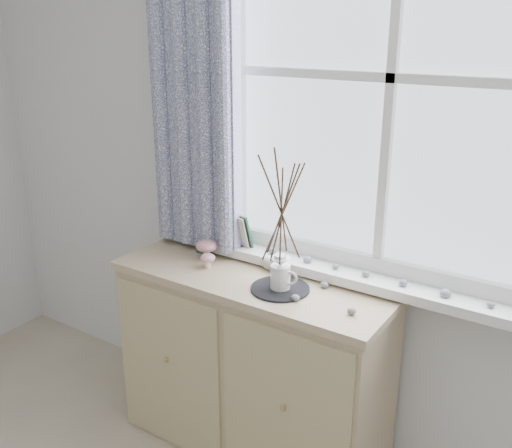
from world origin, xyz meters
name	(u,v)px	position (x,y,z in m)	size (l,w,h in m)	color
sideboard	(252,364)	(-0.15, 1.75, 0.43)	(1.20, 0.45, 0.85)	tan
botanical_book	(222,233)	(-0.39, 1.87, 0.95)	(0.29, 0.13, 0.21)	#1D3D2A
toadstool_cluster	(207,249)	(-0.40, 1.77, 0.90)	(0.14, 0.15, 0.09)	white
wooden_eggs	(278,268)	(-0.07, 1.83, 0.88)	(0.13, 0.17, 0.06)	tan
songbird_figurine	(269,263)	(-0.13, 1.85, 0.88)	(0.12, 0.05, 0.06)	beige
crocheted_doily	(280,289)	(0.01, 1.70, 0.85)	(0.23, 0.23, 0.01)	black
twig_pitcher	(281,207)	(0.01, 1.70, 1.19)	(0.27, 0.27, 0.59)	white
sideboard_pebbles	(318,291)	(0.15, 1.75, 0.86)	(0.33, 0.23, 0.02)	gray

